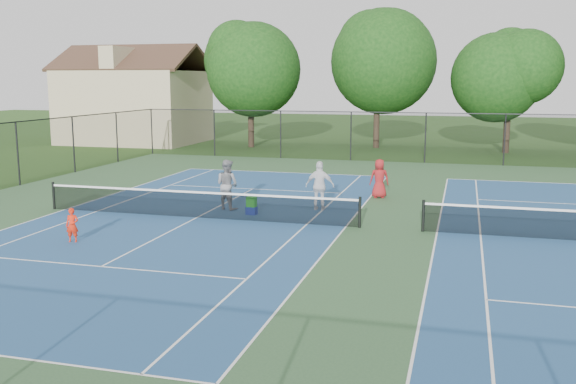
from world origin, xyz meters
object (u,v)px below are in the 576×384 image
(bystander_a, at_px, (320,186))
(ball_hopper, at_px, (251,202))
(child_player, at_px, (72,225))
(clapboard_house, at_px, (135,103))
(instructor, at_px, (227,185))
(tree_back_a, at_px, (250,64))
(bystander_c, at_px, (379,179))
(ball_crate, at_px, (252,211))
(tree_back_b, at_px, (378,56))
(tree_back_c, at_px, (510,71))

(bystander_a, distance_m, ball_hopper, 2.75)
(child_player, bearing_deg, bystander_a, 31.56)
(clapboard_house, xyz_separation_m, ball_hopper, (17.74, -23.92, -2.61))
(instructor, bearing_deg, ball_hopper, 169.38)
(bystander_a, bearing_deg, tree_back_a, -67.78)
(child_player, bearing_deg, bystander_c, 35.04)
(tree_back_a, xyz_separation_m, ball_crate, (7.74, -22.92, -5.89))
(tree_back_a, bearing_deg, bystander_c, -56.95)
(instructor, distance_m, bystander_c, 6.66)
(instructor, relative_size, bystander_a, 1.02)
(ball_hopper, bearing_deg, tree_back_b, 87.10)
(child_player, distance_m, bystander_c, 12.93)
(tree_back_a, height_order, bystander_c, tree_back_a)
(child_player, bearing_deg, ball_hopper, 37.06)
(bystander_c, bearing_deg, tree_back_a, -70.49)
(ball_crate, bearing_deg, instructor, 149.39)
(bystander_a, relative_size, ball_crate, 4.94)
(tree_back_c, distance_m, ball_hopper, 26.51)
(bystander_a, height_order, ball_hopper, bystander_a)
(bystander_a, bearing_deg, child_player, 44.70)
(tree_back_a, xyz_separation_m, ball_hopper, (7.74, -22.92, -5.55))
(tree_back_a, distance_m, ball_crate, 24.90)
(bystander_a, bearing_deg, ball_hopper, 31.07)
(ball_hopper, bearing_deg, bystander_a, 33.86)
(ball_hopper, bearing_deg, clapboard_house, 126.55)
(instructor, xyz_separation_m, bystander_a, (3.48, 0.79, -0.02))
(tree_back_c, bearing_deg, bystander_c, -107.74)
(tree_back_a, height_order, child_player, tree_back_a)
(ball_crate, bearing_deg, tree_back_c, 66.78)
(child_player, height_order, bystander_c, bystander_c)
(child_player, bearing_deg, tree_back_b, 64.16)
(instructor, bearing_deg, tree_back_c, -96.35)
(tree_back_b, bearing_deg, ball_crate, -92.90)
(tree_back_a, xyz_separation_m, child_player, (3.72, -28.26, -5.51))
(tree_back_c, distance_m, instructor, 26.28)
(tree_back_c, relative_size, child_player, 7.89)
(tree_back_a, relative_size, clapboard_house, 0.85)
(ball_crate, bearing_deg, tree_back_b, 87.10)
(tree_back_c, distance_m, bystander_c, 20.71)
(child_player, bearing_deg, tree_back_c, 48.04)
(bystander_c, height_order, ball_hopper, bystander_c)
(tree_back_a, bearing_deg, bystander_a, -64.98)
(instructor, relative_size, ball_crate, 5.05)
(tree_back_a, height_order, bystander_a, tree_back_a)
(instructor, xyz_separation_m, ball_crate, (1.22, -0.72, -0.82))
(bystander_a, distance_m, ball_crate, 2.83)
(tree_back_b, distance_m, ball_hopper, 25.69)
(bystander_a, distance_m, bystander_c, 3.70)
(tree_back_b, distance_m, child_player, 31.31)
(tree_back_a, distance_m, bystander_a, 24.17)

